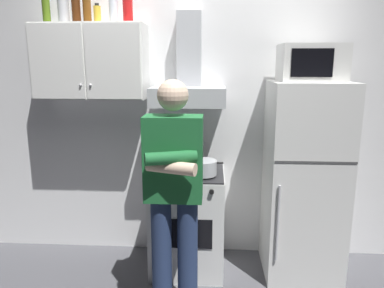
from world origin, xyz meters
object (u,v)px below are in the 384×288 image
stove_oven (188,220)px  range_hood (189,81)px  bottle_beer_brown (87,7)px  bottle_soda_red (128,7)px  bottle_olive_oil (46,9)px  microwave (311,63)px  bottle_vodka_clear (113,3)px  bottle_spice_jar (97,14)px  cooking_pot (203,167)px  upper_cabinet (92,62)px  person_standing (174,192)px  bottle_canister_steel (63,11)px  bottle_rum_dark (76,6)px  refrigerator (304,181)px

stove_oven → range_hood: range_hood is taller
bottle_beer_brown → bottle_soda_red: bearing=-2.5°
bottle_olive_oil → stove_oven: bearing=-7.1°
microwave → bottle_soda_red: bottle_soda_red is taller
bottle_vodka_clear → microwave: bearing=-3.4°
bottle_olive_oil → bottle_spice_jar: size_ratio=1.67×
bottle_vodka_clear → stove_oven: bearing=-10.5°
range_hood → bottle_olive_oil: 1.29m
stove_oven → cooking_pot: size_ratio=2.77×
stove_oven → bottle_spice_jar: 1.84m
stove_oven → microwave: microwave is taller
stove_oven → upper_cabinet: bearing=171.1°
bottle_spice_jar → bottle_olive_oil: bearing=174.2°
person_standing → bottle_canister_steel: (-0.97, 0.75, 1.25)m
person_standing → bottle_soda_red: bottle_soda_red is taller
bottle_canister_steel → upper_cabinet: bearing=-5.5°
range_hood → bottle_vodka_clear: size_ratio=2.40×
stove_oven → bottle_olive_oil: bearing=172.9°
bottle_canister_steel → bottle_vodka_clear: (0.42, -0.04, 0.05)m
bottle_spice_jar → bottle_soda_red: 0.25m
range_hood → microwave: range_hood is taller
bottle_rum_dark → cooking_pot: bearing=-15.0°
upper_cabinet → bottle_canister_steel: 0.45m
upper_cabinet → bottle_rum_dark: (-0.11, 0.03, 0.44)m
bottle_spice_jar → range_hood: bearing=2.2°
cooking_pot → bottle_canister_steel: bottle_canister_steel is taller
bottle_olive_oil → bottle_spice_jar: (0.43, -0.04, -0.05)m
bottle_vodka_clear → bottle_beer_brown: 0.23m
bottle_spice_jar → upper_cabinet: bearing=161.3°
refrigerator → bottle_canister_steel: (-1.97, 0.15, 1.35)m
bottle_canister_steel → bottle_vodka_clear: bottle_vodka_clear is taller
bottle_vodka_clear → bottle_rum_dark: bottle_vodka_clear is taller
range_hood → bottle_beer_brown: size_ratio=2.71×
upper_cabinet → stove_oven: upper_cabinet is taller
microwave → bottle_canister_steel: 2.01m
bottle_soda_red → bottle_beer_brown: bottle_beer_brown is taller
microwave → bottle_olive_oil: bottle_olive_oil is taller
range_hood → microwave: (0.95, -0.11, 0.14)m
cooking_pot → bottle_beer_brown: (-0.95, 0.27, 1.25)m
upper_cabinet → bottle_beer_brown: 0.43m
refrigerator → cooking_pot: bearing=-171.7°
bottle_olive_oil → bottle_beer_brown: 0.33m
bottle_olive_oil → bottle_soda_red: 0.67m
microwave → bottle_spice_jar: 1.72m
refrigerator → cooking_pot: size_ratio=5.06×
upper_cabinet → bottle_olive_oil: 0.55m
range_hood → bottle_rum_dark: 1.09m
bottle_rum_dark → bottle_vodka_clear: bearing=-8.9°
upper_cabinet → bottle_beer_brown: size_ratio=3.25×
bottle_beer_brown → bottle_vodka_clear: bearing=-10.5°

